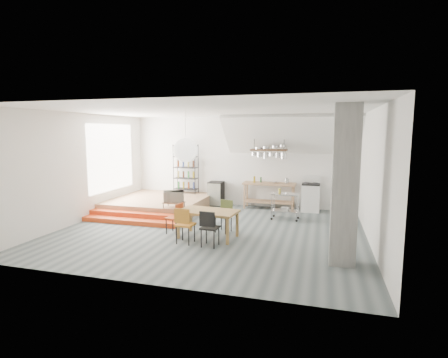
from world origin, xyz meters
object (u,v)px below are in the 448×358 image
(dining_table, at_px, (208,213))
(mini_fridge, at_px, (216,193))
(stove, at_px, (311,197))
(rolling_cart, at_px, (285,203))

(dining_table, bearing_deg, mini_fridge, 109.76)
(stove, bearing_deg, rolling_cart, -117.04)
(stove, relative_size, mini_fridge, 1.36)
(stove, relative_size, rolling_cart, 1.40)
(rolling_cart, bearing_deg, mini_fridge, 154.23)
(mini_fridge, bearing_deg, dining_table, -75.74)
(stove, xyz_separation_m, dining_table, (-2.37, -3.76, 0.14))
(dining_table, xyz_separation_m, mini_fridge, (-0.97, 3.80, -0.19))
(dining_table, bearing_deg, stove, 63.26)
(stove, relative_size, dining_table, 0.76)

